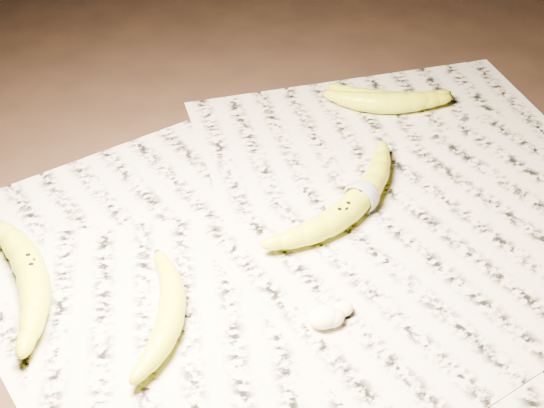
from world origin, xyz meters
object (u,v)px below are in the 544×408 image
banana_left_b (171,311)px  banana_upper_b (389,101)px  banana_upper_a (388,99)px  banana_left_a (30,269)px  banana_center (342,213)px  banana_taped (362,195)px

banana_left_b → banana_upper_b: banana_upper_b is taller
banana_upper_a → banana_upper_b: (-0.00, -0.01, 0.00)m
banana_upper_a → banana_left_a: bearing=-129.5°
banana_left_b → banana_upper_b: 0.54m
banana_upper_b → banana_center: bearing=-108.3°
banana_left_b → banana_center: bearing=-48.8°
banana_taped → banana_center: bearing=177.1°
banana_left_a → banana_left_b: 0.19m
banana_left_b → banana_upper_a: same height
banana_center → banana_taped: same height
banana_center → banana_left_b: bearing=174.0°
banana_left_b → banana_upper_b: bearing=-32.2°
banana_center → banana_taped: (0.04, 0.02, 0.00)m
banana_upper_b → banana_upper_a: bearing=91.9°
banana_center → banana_upper_b: (0.21, 0.20, -0.00)m
banana_center → banana_taped: 0.05m
banana_left_a → banana_taped: banana_left_a is taller
banana_upper_a → banana_left_b: bearing=-112.3°
banana_taped → banana_upper_a: (0.17, 0.19, -0.00)m
banana_left_a → banana_taped: (0.43, -0.06, -0.00)m
banana_left_b → banana_taped: size_ratio=0.75×
banana_left_b → banana_upper_a: 0.55m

